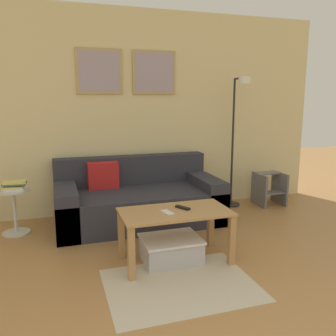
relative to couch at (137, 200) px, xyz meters
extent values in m
cube|color=beige|center=(-0.13, 0.50, 1.02)|extent=(5.60, 0.06, 2.55)
cube|color=tan|center=(-0.34, 0.46, 1.52)|extent=(0.56, 0.02, 0.54)
cube|color=#A393A8|center=(-0.34, 0.45, 1.52)|extent=(0.49, 0.01, 0.47)
cube|color=tan|center=(0.35, 0.46, 1.52)|extent=(0.56, 0.02, 0.54)
cube|color=#A393A8|center=(0.35, 0.45, 1.52)|extent=(0.49, 0.01, 0.47)
cube|color=#C1B299|center=(-0.02, -1.58, -0.26)|extent=(1.18, 0.89, 0.01)
cube|color=#2D2D38|center=(0.01, -0.05, -0.06)|extent=(1.91, 0.97, 0.39)
cube|color=#2D2D38|center=(0.01, 0.33, 0.31)|extent=(1.91, 0.20, 0.35)
cube|color=#2D2D38|center=(-0.83, -0.05, 0.00)|extent=(0.24, 0.97, 0.51)
cube|color=#2D2D38|center=(0.84, -0.05, 0.00)|extent=(0.24, 0.97, 0.51)
cube|color=red|center=(-0.38, 0.16, 0.29)|extent=(0.36, 0.14, 0.32)
cube|color=#AD7F4C|center=(0.08, -1.16, 0.21)|extent=(0.98, 0.52, 0.02)
cube|color=#AD7F4C|center=(-0.37, -1.39, -0.03)|extent=(0.06, 0.06, 0.46)
cube|color=#AD7F4C|center=(0.53, -1.39, -0.03)|extent=(0.06, 0.06, 0.46)
cube|color=#AD7F4C|center=(-0.37, -0.94, -0.03)|extent=(0.06, 0.06, 0.46)
cube|color=#AD7F4C|center=(0.53, -0.94, -0.03)|extent=(0.06, 0.06, 0.46)
cube|color=#B2B2B7|center=(0.05, -1.14, -0.16)|extent=(0.51, 0.39, 0.20)
cube|color=silver|center=(0.05, -1.14, -0.05)|extent=(0.53, 0.41, 0.02)
cylinder|color=black|center=(1.38, 0.24, -0.25)|extent=(0.25, 0.25, 0.02)
cylinder|color=black|center=(1.38, 0.24, 0.60)|extent=(0.03, 0.03, 1.69)
cylinder|color=black|center=(1.38, 0.12, 1.45)|extent=(0.02, 0.25, 0.02)
cylinder|color=white|center=(1.38, -0.01, 1.42)|extent=(0.14, 0.14, 0.09)
cylinder|color=silver|center=(-1.36, 0.01, -0.25)|extent=(0.29, 0.29, 0.01)
cylinder|color=silver|center=(-1.36, 0.01, -0.02)|extent=(0.04, 0.04, 0.46)
cylinder|color=silver|center=(-1.36, 0.01, 0.22)|extent=(0.34, 0.34, 0.02)
cube|color=silver|center=(-1.35, 0.01, 0.24)|extent=(0.20, 0.17, 0.02)
cube|color=#D8C666|center=(-1.36, 0.01, 0.26)|extent=(0.21, 0.15, 0.02)
cube|color=#4C4C51|center=(-1.34, 0.01, 0.28)|extent=(0.22, 0.13, 0.02)
cube|color=#387F4C|center=(-1.34, 0.01, 0.30)|extent=(0.25, 0.17, 0.02)
cube|color=#D8C666|center=(-1.34, 0.00, 0.32)|extent=(0.24, 0.15, 0.02)
cube|color=black|center=(0.17, -1.12, 0.23)|extent=(0.11, 0.15, 0.02)
cube|color=silver|center=(0.00, -1.19, 0.22)|extent=(0.10, 0.15, 0.01)
cube|color=slate|center=(1.73, 0.10, -0.04)|extent=(0.03, 0.37, 0.45)
cube|color=slate|center=(2.06, 0.10, -0.04)|extent=(0.03, 0.37, 0.45)
cube|color=slate|center=(1.90, 0.04, -0.07)|extent=(0.30, 0.16, 0.02)
cube|color=slate|center=(1.90, 0.16, 0.18)|extent=(0.30, 0.16, 0.02)
camera|label=1|loc=(-0.90, -4.02, 1.20)|focal=38.00mm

